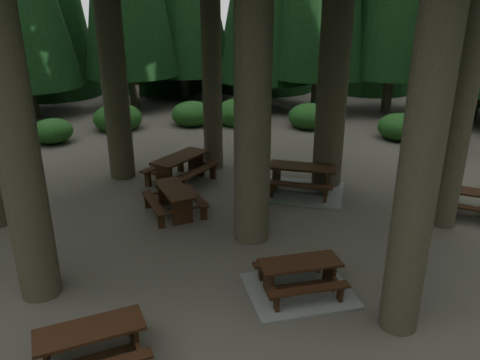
% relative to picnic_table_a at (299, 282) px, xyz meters
% --- Properties ---
extents(ground, '(80.00, 80.00, 0.00)m').
position_rel_picnic_table_a_xyz_m(ground, '(-2.17, 1.86, -0.22)').
color(ground, '#4B453D').
rests_on(ground, ground).
extents(picnic_table_a, '(2.56, 2.40, 0.69)m').
position_rel_picnic_table_a_xyz_m(picnic_table_a, '(0.00, 0.00, 0.00)').
color(picnic_table_a, gray).
rests_on(picnic_table_a, ground).
extents(picnic_table_b, '(2.20, 2.44, 0.87)m').
position_rel_picnic_table_a_xyz_m(picnic_table_b, '(-4.29, 5.21, 0.36)').
color(picnic_table_b, '#331E0F').
rests_on(picnic_table_b, ground).
extents(picnic_table_c, '(2.56, 2.14, 0.85)m').
position_rel_picnic_table_a_xyz_m(picnic_table_c, '(-0.48, 5.20, 0.08)').
color(picnic_table_c, gray).
rests_on(picnic_table_c, ground).
extents(picnic_table_d, '(1.77, 1.54, 0.67)m').
position_rel_picnic_table_a_xyz_m(picnic_table_d, '(3.83, 4.71, 0.23)').
color(picnic_table_d, '#331E0F').
rests_on(picnic_table_d, ground).
extents(picnic_table_e, '(2.11, 2.05, 0.71)m').
position_rel_picnic_table_a_xyz_m(picnic_table_e, '(-2.96, -2.73, 0.25)').
color(picnic_table_e, '#331E0F').
rests_on(picnic_table_e, ground).
extents(picnic_table_f, '(2.14, 2.20, 0.74)m').
position_rel_picnic_table_a_xyz_m(picnic_table_f, '(-3.66, 2.94, 0.27)').
color(picnic_table_f, '#331E0F').
rests_on(picnic_table_f, ground).
extents(shrub_ring, '(23.86, 24.64, 1.49)m').
position_rel_picnic_table_a_xyz_m(shrub_ring, '(-1.47, 2.61, 0.18)').
color(shrub_ring, '#22591E').
rests_on(shrub_ring, ground).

